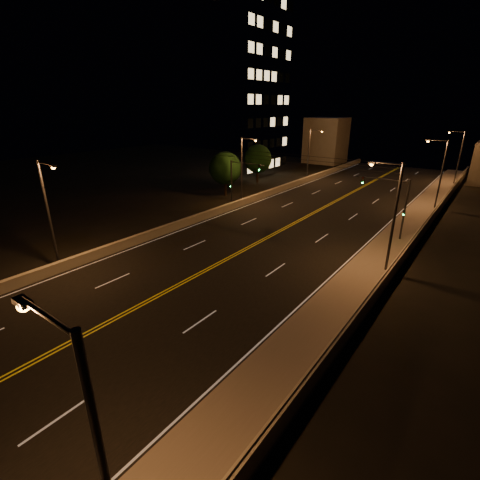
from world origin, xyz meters
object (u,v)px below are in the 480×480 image
Objects in this scene: streetlight_2 at (440,170)px; traffic_signal_left at (238,179)px; streetlight_5 at (243,166)px; building_tower at (218,90)px; streetlight_4 at (49,209)px; streetlight_6 at (310,151)px; streetlight_3 at (458,154)px; tree_1 at (258,159)px; tree_0 at (225,168)px; streetlight_1 at (391,211)px; streetlight_0 at (97,463)px; traffic_signal_right at (395,202)px.

streetlight_2 is 1.42× the size of traffic_signal_left.
streetlight_2 and streetlight_5 have the same top height.
streetlight_4 is at bearing -65.69° from building_tower.
streetlight_5 is 1.00× the size of streetlight_6.
tree_1 is at bearing -147.07° from streetlight_3.
tree_0 is at bearing -159.15° from streetlight_2.
traffic_signal_left is at bearing 158.86° from streetlight_1.
building_tower is (-20.31, -0.53, 10.34)m from streetlight_6.
streetlight_1 is at bearing -55.00° from streetlight_6.
streetlight_0 and streetlight_4 have the same top height.
streetlight_3 is at bearing 90.00° from streetlight_1.
streetlight_0 is at bearing -90.00° from streetlight_1.
tree_1 is (14.27, -6.98, -11.35)m from building_tower.
streetlight_6 is 30.25m from traffic_signal_right.
streetlight_3 is at bearing 47.49° from tree_0.
streetlight_1 is at bearing -79.12° from traffic_signal_right.
streetlight_3 is at bearing 68.99° from streetlight_4.
streetlight_0 is 1.00× the size of streetlight_4.
streetlight_1 is 1.36× the size of tree_0.
streetlight_5 reaches higher than traffic_signal_right.
tree_1 reaches higher than tree_0.
streetlight_4 reaches higher than tree_0.
streetlight_1 reaches higher than traffic_signal_right.
streetlight_1 is 28.88m from tree_0.
streetlight_2 is 25.00m from traffic_signal_left.
traffic_signal_left is (-18.80, 0.00, 0.00)m from traffic_signal_right.
streetlight_6 reaches higher than tree_0.
streetlight_5 is 3.18m from traffic_signal_left.
streetlight_1 is 26.09m from streetlight_4.
streetlight_6 is (-21.42, 8.21, 0.00)m from streetlight_2.
tree_0 is 10.70m from tree_1.
traffic_signal_left is 16.81m from tree_1.
streetlight_3 is at bearing 14.51° from building_tower.
streetlight_3 is at bearing 58.39° from traffic_signal_left.
traffic_signal_right is 1.00× the size of traffic_signal_left.
streetlight_3 is 32.73m from tree_1.
streetlight_2 is at bearing -1.44° from tree_1.
streetlight_1 is 0.27× the size of building_tower.
traffic_signal_left is at bearing -64.85° from tree_1.
streetlight_1 is at bearing -25.61° from tree_0.
streetlight_1 is 1.42× the size of traffic_signal_right.
streetlight_1 reaches higher than tree_0.
streetlight_3 is 0.27× the size of building_tower.
streetlight_1 reaches higher than tree_1.
streetlight_2 is at bearing -90.00° from streetlight_3.
streetlight_1 is 1.42× the size of traffic_signal_left.
streetlight_1 is at bearing 34.83° from streetlight_4.
streetlight_6 is 1.42× the size of traffic_signal_right.
tree_0 is (-4.60, 1.88, -1.04)m from streetlight_5.
streetlight_5 is at bearing -64.20° from tree_1.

